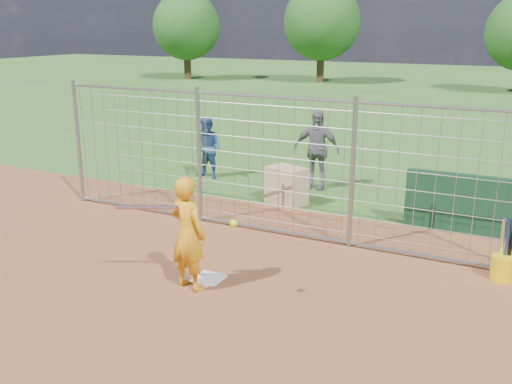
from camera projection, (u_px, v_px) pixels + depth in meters
The scene contains 11 objects.
ground at pixel (216, 274), 8.79m from camera, with size 100.00×100.00×0.00m, color #2D591E.
infield_dirt at pixel (77, 377), 6.22m from camera, with size 18.00×18.00×0.00m, color brown.
home_plate at pixel (209, 278), 8.62m from camera, with size 0.43×0.43×0.02m, color silver.
dugout_wall at pixel (479, 206), 10.28m from camera, with size 2.60×0.20×1.10m, color #11381E.
batter at pixel (188, 234), 8.10m from camera, with size 0.62×0.40×1.69m, color orange.
bystander_a at pixel (208, 148), 14.05m from camera, with size 0.75×0.58×1.53m, color navy.
bystander_b at pixel (316, 149), 13.13m from camera, with size 1.09×0.45×1.86m, color slate.
equipment_bin at pixel (287, 186), 12.12m from camera, with size 0.80×0.55×0.80m, color tan.
equipment_in_play at pixel (167, 211), 7.82m from camera, with size 1.79×0.43×0.14m.
bucket_with_bats at pixel (503, 264), 8.54m from camera, with size 0.34×0.34×0.98m.
backstop_fence at pixel (271, 167), 10.16m from camera, with size 9.08×0.08×2.60m.
Camera 1 is at (4.15, -6.95, 3.71)m, focal length 40.00 mm.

